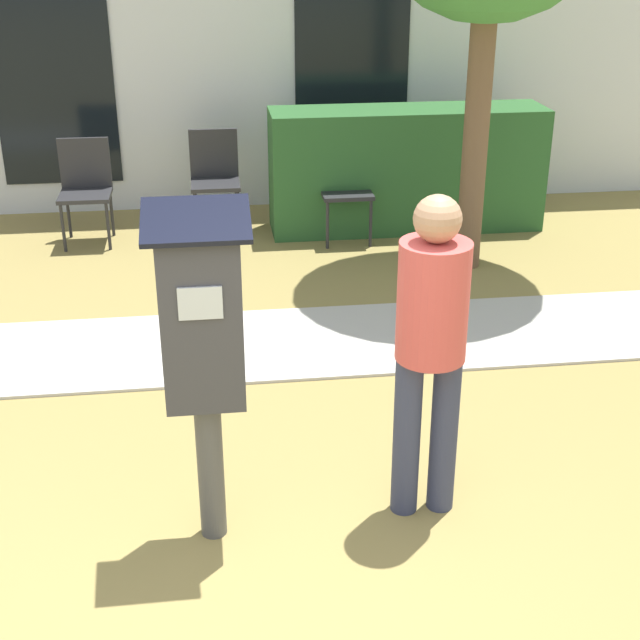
% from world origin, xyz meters
% --- Properties ---
extents(sidewalk, '(12.00, 1.10, 0.02)m').
position_xyz_m(sidewalk, '(0.00, 2.92, 0.01)').
color(sidewalk, '#B7B2A8').
rests_on(sidewalk, ground).
extents(building_facade, '(10.00, 0.26, 3.20)m').
position_xyz_m(building_facade, '(0.00, 6.29, 1.60)').
color(building_facade, silver).
rests_on(building_facade, ground).
extents(parking_meter, '(0.44, 0.31, 1.59)m').
position_xyz_m(parking_meter, '(-0.09, 0.94, 1.02)').
color(parking_meter, '#4C4C4C').
rests_on(parking_meter, ground).
extents(person_standing, '(0.32, 0.32, 1.58)m').
position_xyz_m(person_standing, '(0.92, 1.01, 0.93)').
color(person_standing, '#333851').
rests_on(person_standing, ground).
extents(outdoor_chair_left, '(0.44, 0.44, 0.90)m').
position_xyz_m(outdoor_chair_left, '(-1.09, 5.29, 0.53)').
color(outdoor_chair_left, '#262628').
rests_on(outdoor_chair_left, ground).
extents(outdoor_chair_middle, '(0.44, 0.44, 0.90)m').
position_xyz_m(outdoor_chair_middle, '(0.04, 5.50, 0.53)').
color(outdoor_chair_middle, '#262628').
rests_on(outdoor_chair_middle, ground).
extents(outdoor_chair_right, '(0.44, 0.44, 0.90)m').
position_xyz_m(outdoor_chair_right, '(1.17, 5.07, 0.53)').
color(outdoor_chair_right, '#262628').
rests_on(outdoor_chair_right, ground).
extents(hedge_row, '(2.48, 0.60, 1.10)m').
position_xyz_m(hedge_row, '(1.77, 5.29, 0.55)').
color(hedge_row, '#285628').
rests_on(hedge_row, ground).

